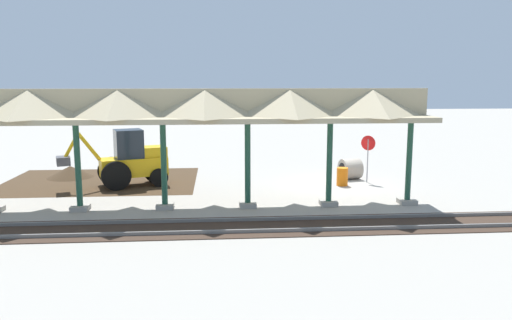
# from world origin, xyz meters

# --- Properties ---
(ground_plane) EXTENTS (120.00, 120.00, 0.00)m
(ground_plane) POSITION_xyz_m (0.00, 0.00, 0.00)
(ground_plane) COLOR #9E998E
(dirt_work_zone) EXTENTS (9.80, 7.00, 0.01)m
(dirt_work_zone) POSITION_xyz_m (11.89, -1.78, 0.00)
(dirt_work_zone) COLOR #42301E
(dirt_work_zone) RESTS_ON ground
(platform_canopy) EXTENTS (21.67, 3.20, 4.90)m
(platform_canopy) POSITION_xyz_m (8.01, 4.05, 4.17)
(platform_canopy) COLOR #9E998E
(platform_canopy) RESTS_ON ground
(rail_tracks) EXTENTS (60.00, 2.58, 0.15)m
(rail_tracks) POSITION_xyz_m (0.00, 6.93, 0.03)
(rail_tracks) COLOR slate
(rail_tracks) RESTS_ON ground
(stop_sign) EXTENTS (0.61, 0.50, 2.42)m
(stop_sign) POSITION_xyz_m (-1.83, -0.44, 1.75)
(stop_sign) COLOR gray
(stop_sign) RESTS_ON ground
(backhoe) EXTENTS (5.20, 2.81, 2.82)m
(backhoe) POSITION_xyz_m (10.13, -0.51, 1.27)
(backhoe) COLOR #EAB214
(backhoe) RESTS_ON ground
(dirt_mound) EXTENTS (4.97, 4.97, 1.23)m
(dirt_mound) POSITION_xyz_m (13.79, -3.00, 0.00)
(dirt_mound) COLOR #42301E
(dirt_mound) RESTS_ON ground
(concrete_pipe) EXTENTS (1.21, 1.29, 1.08)m
(concrete_pipe) POSITION_xyz_m (-1.20, -1.37, 0.54)
(concrete_pipe) COLOR #9E9384
(concrete_pipe) RESTS_ON ground
(traffic_barrel) EXTENTS (0.56, 0.56, 0.90)m
(traffic_barrel) POSITION_xyz_m (-0.37, 0.22, 0.45)
(traffic_barrel) COLOR orange
(traffic_barrel) RESTS_ON ground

